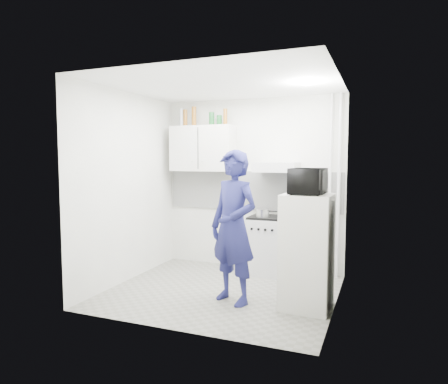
% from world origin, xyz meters
% --- Properties ---
extents(floor, '(2.80, 2.80, 0.00)m').
position_xyz_m(floor, '(0.00, 0.00, 0.00)').
color(floor, slate).
rests_on(floor, ground).
extents(ceiling, '(2.80, 2.80, 0.00)m').
position_xyz_m(ceiling, '(0.00, 0.00, 2.60)').
color(ceiling, white).
rests_on(ceiling, wall_back).
extents(wall_back, '(2.80, 0.00, 2.80)m').
position_xyz_m(wall_back, '(0.00, 1.25, 1.30)').
color(wall_back, silver).
rests_on(wall_back, floor).
extents(wall_left, '(0.00, 2.60, 2.60)m').
position_xyz_m(wall_left, '(-1.40, 0.00, 1.30)').
color(wall_left, silver).
rests_on(wall_left, floor).
extents(wall_right, '(0.00, 2.60, 2.60)m').
position_xyz_m(wall_right, '(1.40, 0.00, 1.30)').
color(wall_right, silver).
rests_on(wall_right, floor).
extents(person, '(0.77, 0.65, 1.80)m').
position_xyz_m(person, '(0.26, -0.29, 0.90)').
color(person, '#1A1C51').
rests_on(person, floor).
extents(stove, '(0.51, 0.51, 0.82)m').
position_xyz_m(stove, '(0.31, 1.00, 0.41)').
color(stove, beige).
rests_on(stove, floor).
extents(fridge, '(0.56, 0.56, 1.30)m').
position_xyz_m(fridge, '(1.10, -0.16, 0.65)').
color(fridge, silver).
rests_on(fridge, floor).
extents(stove_top, '(0.49, 0.49, 0.03)m').
position_xyz_m(stove_top, '(0.31, 1.00, 0.84)').
color(stove_top, black).
rests_on(stove_top, stove).
extents(saucepan, '(0.19, 0.19, 0.11)m').
position_xyz_m(saucepan, '(0.27, 0.93, 0.91)').
color(saucepan, silver).
rests_on(saucepan, stove_top).
extents(microwave, '(0.53, 0.37, 0.29)m').
position_xyz_m(microwave, '(1.10, -0.16, 1.44)').
color(microwave, black).
rests_on(microwave, fridge).
extents(bottle_a, '(0.07, 0.07, 0.28)m').
position_xyz_m(bottle_a, '(-1.12, 1.07, 2.34)').
color(bottle_a, '#B2B7BC').
rests_on(bottle_a, upper_cabinet).
extents(bottle_b, '(0.07, 0.07, 0.26)m').
position_xyz_m(bottle_b, '(-1.05, 1.07, 2.33)').
color(bottle_b, brown).
rests_on(bottle_b, upper_cabinet).
extents(bottle_c, '(0.07, 0.07, 0.30)m').
position_xyz_m(bottle_c, '(-0.90, 1.07, 2.35)').
color(bottle_c, brown).
rests_on(bottle_c, upper_cabinet).
extents(canister_a, '(0.08, 0.08, 0.20)m').
position_xyz_m(canister_a, '(-0.60, 1.07, 2.30)').
color(canister_a, '#144C1E').
rests_on(canister_a, upper_cabinet).
extents(canister_b, '(0.08, 0.08, 0.15)m').
position_xyz_m(canister_b, '(-0.47, 1.07, 2.28)').
color(canister_b, '#144C1E').
rests_on(canister_b, upper_cabinet).
extents(bottle_e, '(0.06, 0.06, 0.25)m').
position_xyz_m(bottle_e, '(-0.37, 1.07, 2.32)').
color(bottle_e, brown).
rests_on(bottle_e, upper_cabinet).
extents(upper_cabinet, '(1.00, 0.35, 0.70)m').
position_xyz_m(upper_cabinet, '(-0.75, 1.07, 1.85)').
color(upper_cabinet, silver).
rests_on(upper_cabinet, wall_back).
extents(range_hood, '(0.60, 0.50, 0.14)m').
position_xyz_m(range_hood, '(0.45, 1.00, 1.57)').
color(range_hood, beige).
rests_on(range_hood, wall_back).
extents(backsplash, '(2.74, 0.03, 0.60)m').
position_xyz_m(backsplash, '(0.00, 1.24, 1.20)').
color(backsplash, white).
rests_on(backsplash, wall_back).
extents(pipe_a, '(0.05, 0.05, 2.60)m').
position_xyz_m(pipe_a, '(1.30, 1.17, 1.30)').
color(pipe_a, beige).
rests_on(pipe_a, floor).
extents(pipe_b, '(0.04, 0.04, 2.60)m').
position_xyz_m(pipe_b, '(1.18, 1.17, 1.30)').
color(pipe_b, beige).
rests_on(pipe_b, floor).
extents(ceiling_spot_fixture, '(0.10, 0.10, 0.02)m').
position_xyz_m(ceiling_spot_fixture, '(1.00, 0.20, 2.57)').
color(ceiling_spot_fixture, white).
rests_on(ceiling_spot_fixture, ceiling).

